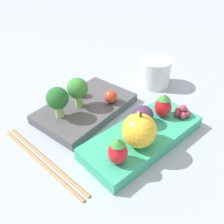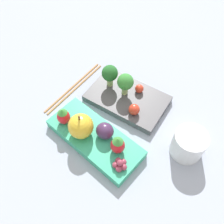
% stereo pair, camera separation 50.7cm
% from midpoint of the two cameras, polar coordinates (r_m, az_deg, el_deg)
% --- Properties ---
extents(ground_plane, '(4.00, 4.00, 0.00)m').
position_cam_midpoint_polar(ground_plane, '(0.48, 23.31, -11.00)').
color(ground_plane, '#939EB2').
extents(bento_box_savoury, '(0.20, 0.12, 0.02)m').
position_cam_midpoint_polar(bento_box_savoury, '(0.52, 25.30, -3.31)').
color(bento_box_savoury, '#4C4C51').
rests_on(bento_box_savoury, ground_plane).
extents(bento_box_fruit, '(0.23, 0.13, 0.02)m').
position_cam_midpoint_polar(bento_box_fruit, '(0.44, 19.81, -16.28)').
color(bento_box_fruit, '#33A87F').
rests_on(bento_box_fruit, ground_plane).
extents(broccoli_floret_0, '(0.04, 0.04, 0.06)m').
position_cam_midpoint_polar(broccoli_floret_0, '(0.48, 26.27, 0.88)').
color(broccoli_floret_0, '#93B770').
rests_on(broccoli_floret_0, bento_box_savoury).
extents(broccoli_floret_1, '(0.04, 0.04, 0.06)m').
position_cam_midpoint_polar(broccoli_floret_1, '(0.48, 21.43, 3.63)').
color(broccoli_floret_1, '#93B770').
rests_on(broccoli_floret_1, bento_box_savoury).
extents(cherry_tomato_0, '(0.02, 0.02, 0.02)m').
position_cam_midpoint_polar(cherry_tomato_0, '(0.52, 28.60, -0.54)').
color(cherry_tomato_0, red).
rests_on(cherry_tomato_0, bento_box_savoury).
extents(cherry_tomato_1, '(0.03, 0.03, 0.03)m').
position_cam_midpoint_polar(cherry_tomato_1, '(0.48, 29.17, -6.87)').
color(cherry_tomato_1, red).
rests_on(cherry_tomato_1, bento_box_savoury).
extents(apple, '(0.06, 0.06, 0.07)m').
position_cam_midpoint_polar(apple, '(0.40, 17.20, -13.67)').
color(apple, gold).
rests_on(apple, bento_box_fruit).
extents(strawberry_0, '(0.03, 0.03, 0.05)m').
position_cam_midpoint_polar(strawberry_0, '(0.41, 10.51, -10.38)').
color(strawberry_0, red).
rests_on(strawberry_0, bento_box_fruit).
extents(strawberry_1, '(0.03, 0.03, 0.05)m').
position_cam_midpoint_polar(strawberry_1, '(0.42, 28.94, -18.23)').
color(strawberry_1, red).
rests_on(strawberry_1, bento_box_fruit).
extents(plum, '(0.04, 0.04, 0.04)m').
position_cam_midpoint_polar(plum, '(0.42, 23.91, -14.32)').
color(plum, '#42284C').
rests_on(plum, bento_box_fruit).
extents(grape_cluster, '(0.03, 0.03, 0.02)m').
position_cam_midpoint_polar(grape_cluster, '(0.43, 30.17, -23.38)').
color(grape_cluster, '#93384C').
rests_on(grape_cluster, bento_box_fruit).
extents(drinking_cup, '(0.07, 0.07, 0.06)m').
position_cam_midpoint_polar(drinking_cup, '(0.52, 43.29, -14.72)').
color(drinking_cup, silver).
rests_on(drinking_cup, ground_plane).
extents(chopsticks_pair, '(0.03, 0.21, 0.01)m').
position_cam_midpoint_polar(chopsticks_pair, '(0.50, 9.29, 0.32)').
color(chopsticks_pair, '#A37547').
rests_on(chopsticks_pair, ground_plane).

